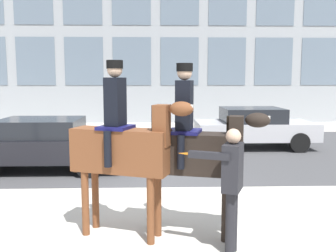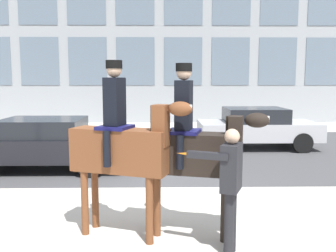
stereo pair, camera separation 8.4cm
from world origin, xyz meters
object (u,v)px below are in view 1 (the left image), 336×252
at_px(mounted_horse_companion, 192,148).
at_px(street_car_far_lane, 254,127).
at_px(street_car_near_lane, 44,143).
at_px(mounted_horse_lead, 123,146).
at_px(pedestrian_bystander, 231,181).

distance_m(mounted_horse_companion, street_car_far_lane, 7.74).
distance_m(mounted_horse_companion, street_car_near_lane, 5.50).
relative_size(mounted_horse_companion, street_car_near_lane, 0.64).
height_order(mounted_horse_lead, street_car_near_lane, mounted_horse_lead).
relative_size(mounted_horse_lead, street_car_far_lane, 0.66).
xyz_separation_m(mounted_horse_lead, street_car_far_lane, (3.85, 7.20, -0.65)).
distance_m(street_car_near_lane, street_car_far_lane, 6.91).
bearing_deg(mounted_horse_companion, mounted_horse_lead, -163.80).
distance_m(mounted_horse_lead, mounted_horse_companion, 1.02).
bearing_deg(street_car_far_lane, street_car_near_lane, -154.97).
xyz_separation_m(pedestrian_bystander, street_car_far_lane, (2.37, 7.83, -0.28)).
height_order(mounted_horse_companion, pedestrian_bystander, mounted_horse_companion).
xyz_separation_m(mounted_horse_companion, street_car_near_lane, (-3.43, 4.25, -0.62)).
xyz_separation_m(mounted_horse_lead, street_car_near_lane, (-2.42, 4.27, -0.67)).
relative_size(mounted_horse_lead, pedestrian_bystander, 1.54).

